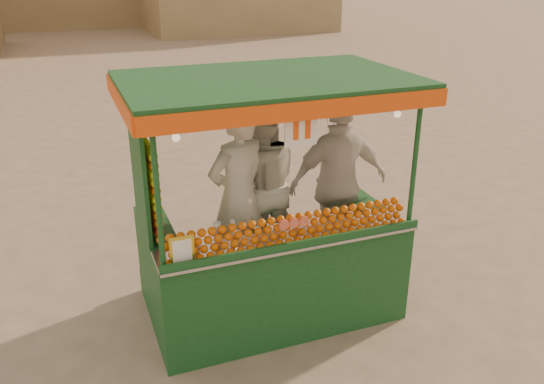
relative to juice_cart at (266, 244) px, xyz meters
name	(u,v)px	position (x,y,z in m)	size (l,w,h in m)	color
ground	(292,294)	(0.38, 0.20, -0.80)	(90.00, 90.00, 0.00)	brown
juice_cart	(266,244)	(0.00, 0.00, 0.00)	(2.69, 1.74, 2.44)	#103D18
vendor_left	(238,197)	(-0.19, 0.26, 0.44)	(0.81, 0.66, 1.91)	silver
vendor_middle	(261,185)	(0.14, 0.52, 0.42)	(1.03, 0.88, 1.88)	beige
vendor_right	(338,183)	(0.93, 0.29, 0.42)	(1.12, 0.52, 1.87)	beige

